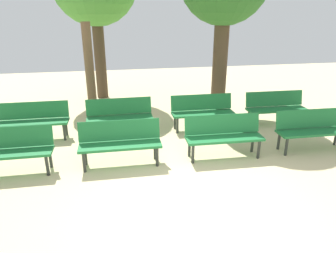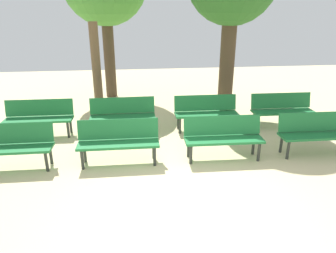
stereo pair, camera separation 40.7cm
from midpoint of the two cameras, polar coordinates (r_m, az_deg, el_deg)
The scene contains 10 objects.
ground_plane at distance 5.05m, azimuth 2.12°, elevation -14.28°, with size 24.00×24.00×0.00m, color beige.
bench_r0_c0 at distance 6.51m, azimuth -29.32°, elevation -3.59°, with size 1.61×0.50×0.87m.
bench_r0_c1 at distance 6.12m, azimuth -10.81°, elevation -2.58°, with size 1.61×0.51×0.87m.
bench_r0_c2 at distance 6.41m, azimuth 8.55°, elevation -1.34°, with size 1.61×0.53×0.87m.
bench_r0_c3 at distance 7.29m, azimuth 23.89°, elevation -0.18°, with size 1.61×0.52×0.87m.
bench_r1_c0 at distance 7.97m, azimuth -25.15°, elevation 1.33°, with size 1.61×0.51×0.87m.
bench_r1_c1 at distance 7.65m, azimuth -10.53°, elevation 2.24°, with size 1.60×0.49×0.87m.
bench_r1_c2 at distance 7.89m, azimuth 4.97°, elevation 3.11°, with size 1.61×0.51×0.87m.
bench_r1_c3 at distance 8.61m, azimuth 18.17°, elevation 3.65°, with size 1.61×0.52×0.87m.
tree_1 at distance 9.03m, azimuth -15.67°, elevation 9.96°, with size 0.25×0.25×2.62m.
Camera 1 is at (-1.14, -3.98, 2.91)m, focal length 32.69 mm.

